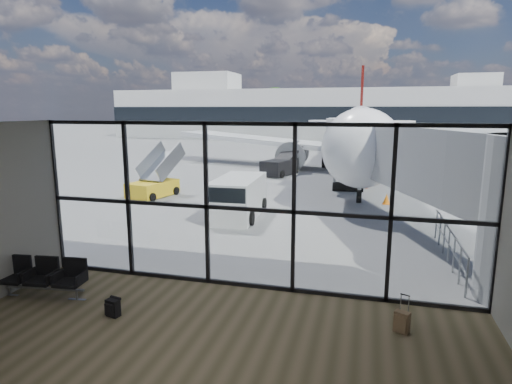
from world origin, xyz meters
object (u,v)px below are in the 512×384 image
at_px(backpack, 113,308).
at_px(mobile_stairs, 154,186).
at_px(service_van, 237,197).
at_px(belt_loader, 280,166).
at_px(seating_row, 44,275).
at_px(airliner, 361,132).
at_px(suitcase, 402,322).

relative_size(backpack, mobile_stairs, 0.13).
height_order(service_van, belt_loader, belt_loader).
bearing_deg(backpack, seating_row, 178.55).
xyz_separation_m(backpack, airliner, (4.91, 28.79, 2.73)).
relative_size(airliner, service_van, 8.97).
bearing_deg(suitcase, airliner, 117.74).
height_order(airliner, mobile_stairs, airliner).
xyz_separation_m(backpack, suitcase, (6.52, 0.96, 0.03)).
xyz_separation_m(seating_row, suitcase, (8.89, 0.38, -0.31)).
bearing_deg(suitcase, mobile_stairs, 159.97).
distance_m(suitcase, mobile_stairs, 17.45).
xyz_separation_m(airliner, service_van, (-4.87, -18.99, -2.04)).
height_order(seating_row, belt_loader, belt_loader).
xyz_separation_m(seating_row, airliner, (7.28, 28.22, 2.39)).
bearing_deg(mobile_stairs, service_van, -16.89).
height_order(backpack, suitcase, suitcase).
bearing_deg(mobile_stairs, backpack, -53.14).
relative_size(seating_row, airliner, 0.06).
bearing_deg(backpack, service_van, 102.05).
bearing_deg(service_van, airliner, 73.06).
relative_size(service_van, belt_loader, 0.92).
relative_size(service_van, mobile_stairs, 1.16).
distance_m(airliner, belt_loader, 8.54).
bearing_deg(mobile_stairs, airliner, 67.83).
distance_m(seating_row, suitcase, 8.90).
xyz_separation_m(backpack, service_van, (0.03, 9.80, 0.70)).
xyz_separation_m(suitcase, mobile_stairs, (-12.46, 12.22, 0.31)).
bearing_deg(airliner, belt_loader, -134.02).
relative_size(suitcase, airliner, 0.02).
height_order(suitcase, belt_loader, belt_loader).
bearing_deg(service_van, backpack, -92.72).
xyz_separation_m(suitcase, service_van, (-6.49, 8.85, 0.66)).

